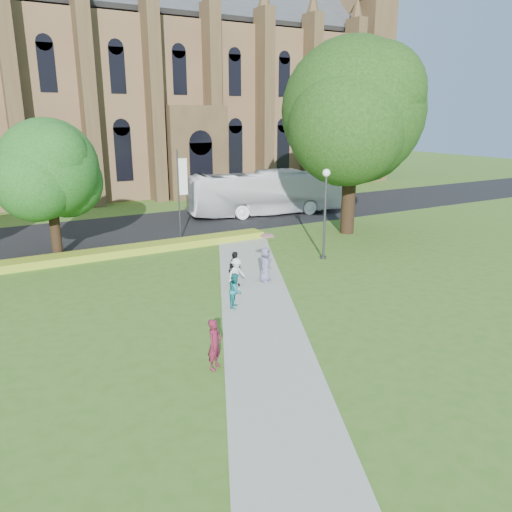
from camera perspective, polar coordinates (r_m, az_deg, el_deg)
ground at (r=20.51m, az=1.87°, el=-7.63°), size 160.00×160.00×0.00m
road at (r=38.21m, az=-14.03°, el=3.08°), size 160.00×10.00×0.02m
footpath at (r=21.29m, az=0.45°, el=-6.65°), size 15.58×28.54×0.04m
flower_hedge at (r=31.27m, az=-14.10°, el=0.67°), size 18.00×1.40×0.45m
cathedral at (r=59.36m, az=-10.71°, el=20.30°), size 52.60×18.25×28.00m
streetlamp at (r=28.85m, az=7.92°, el=6.00°), size 0.44×0.44×5.24m
large_tree at (r=35.39m, az=11.01°, el=15.92°), size 9.60×9.60×13.20m
street_tree_1 at (r=30.88m, az=-22.64°, el=9.20°), size 5.60×5.60×8.05m
banner_pole_0 at (r=33.76m, az=-8.66°, el=7.56°), size 0.70×0.10×6.00m
tour_coach at (r=42.02m, az=1.11°, el=7.23°), size 13.42×5.15×3.65m
pedestrian_0 at (r=16.70m, az=-4.75°, el=-10.00°), size 0.76×0.72×1.74m
pedestrian_1 at (r=21.75m, az=-2.36°, el=-3.94°), size 0.92×0.95×1.54m
pedestrian_2 at (r=23.88m, az=-2.24°, el=-2.06°), size 1.13×0.83×1.57m
pedestrian_3 at (r=24.29m, az=-2.46°, el=-1.51°), size 1.10×0.92×1.76m
pedestrian_4 at (r=25.02m, az=1.08°, el=-0.99°), size 1.02×0.95×1.75m
parasol at (r=24.87m, az=1.33°, el=1.75°), size 0.93×0.93×0.62m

